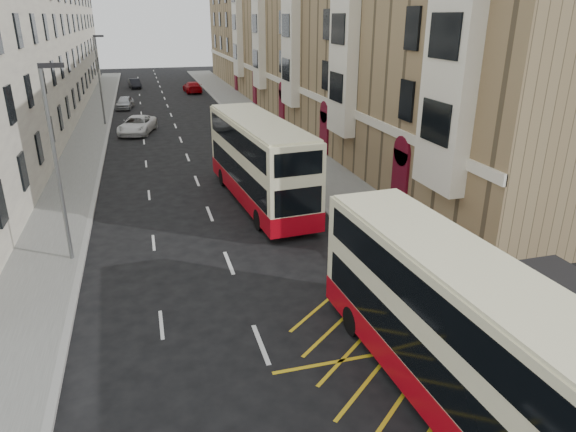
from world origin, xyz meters
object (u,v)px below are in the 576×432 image
object	(u,v)px
double_decker_rear	(259,162)
car_silver	(125,102)
street_lamp_far	(99,75)
pedestrian_far	(438,286)
double_decker_front	(449,327)
white_van	(137,125)
car_dark	(135,84)
street_lamp_near	(56,155)
litter_bin	(535,389)
pedestrian_mid	(485,273)
car_red	(192,87)

from	to	relation	value
double_decker_rear	car_silver	xyz separation A→B (m)	(-7.63, 34.36, -1.68)
street_lamp_far	pedestrian_far	size ratio (longest dim) A/B	4.45
double_decker_front	double_decker_rear	bearing A→B (deg)	91.88
double_decker_front	double_decker_rear	xyz separation A→B (m)	(-1.34, 16.56, 0.20)
white_van	car_dark	bearing A→B (deg)	105.33
street_lamp_near	litter_bin	distance (m)	18.43
pedestrian_mid	white_van	world-z (taller)	pedestrian_mid
street_lamp_near	litter_bin	size ratio (longest dim) A/B	9.10
street_lamp_far	white_van	size ratio (longest dim) A/B	1.48
litter_bin	street_lamp_near	bearing A→B (deg)	134.93
car_red	white_van	bearing A→B (deg)	70.10
car_silver	car_red	xyz separation A→B (m)	(8.65, 10.87, 0.04)
street_lamp_far	car_red	xyz separation A→B (m)	(10.33, 20.21, -3.90)
pedestrian_mid	street_lamp_near	bearing A→B (deg)	143.60
double_decker_front	pedestrian_mid	size ratio (longest dim) A/B	6.93
white_van	car_dark	size ratio (longest dim) A/B	1.37
pedestrian_mid	white_van	distance (m)	34.96
double_decker_front	street_lamp_far	bearing A→B (deg)	101.62
street_lamp_near	double_decker_front	bearing A→B (deg)	-47.44
double_decker_front	car_silver	distance (m)	51.73
double_decker_rear	pedestrian_far	bearing A→B (deg)	-79.71
street_lamp_near	car_silver	distance (m)	39.57
street_lamp_near	double_decker_rear	xyz separation A→B (m)	(9.31, 4.97, -2.26)
double_decker_rear	litter_bin	size ratio (longest dim) A/B	13.49
double_decker_rear	double_decker_front	bearing A→B (deg)	-89.93
double_decker_rear	street_lamp_far	bearing A→B (deg)	105.85
car_silver	pedestrian_far	bearing A→B (deg)	-68.68
litter_bin	pedestrian_far	size ratio (longest dim) A/B	0.49
pedestrian_far	car_red	distance (m)	58.10
double_decker_rear	car_dark	bearing A→B (deg)	92.53
car_silver	car_red	distance (m)	13.90
litter_bin	pedestrian_far	bearing A→B (deg)	90.00
pedestrian_far	car_red	xyz separation A→B (m)	(-2.37, 58.05, -0.31)
street_lamp_near	car_red	size ratio (longest dim) A/B	1.58
car_dark	street_lamp_near	bearing A→B (deg)	-100.77
white_van	car_dark	xyz separation A→B (m)	(-0.08, 31.56, -0.10)
pedestrian_far	car_silver	distance (m)	48.45
street_lamp_near	pedestrian_far	size ratio (longest dim) A/B	4.45
street_lamp_far	car_red	distance (m)	23.03
street_lamp_far	double_decker_rear	distance (m)	26.80
double_decker_rear	white_van	size ratio (longest dim) A/B	2.19
double_decker_rear	pedestrian_far	distance (m)	13.33
car_silver	double_decker_front	bearing A→B (deg)	-71.84
double_decker_front	double_decker_rear	distance (m)	16.62
double_decker_front	car_red	size ratio (longest dim) A/B	2.13
double_decker_front	street_lamp_near	bearing A→B (deg)	129.82
car_silver	car_dark	world-z (taller)	car_silver
litter_bin	car_red	distance (m)	62.98
street_lamp_far	car_dark	xyz separation A→B (m)	(2.83, 27.12, -3.98)
double_decker_front	car_silver	xyz separation A→B (m)	(-8.97, 50.92, -1.48)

